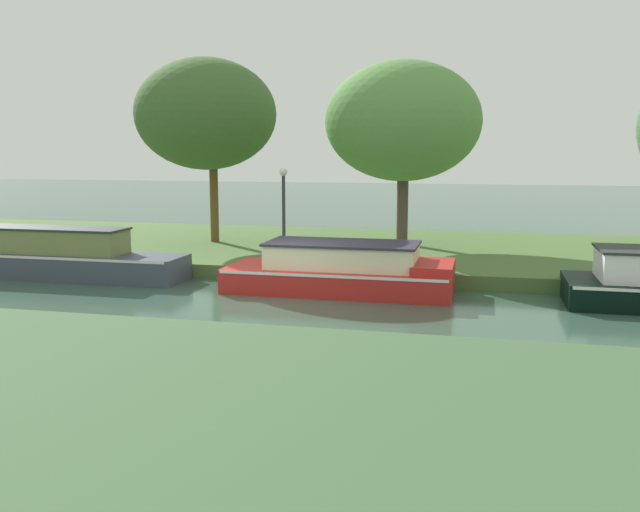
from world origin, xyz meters
TOP-DOWN VIEW (x-y plane):
  - ground_plane at (0.00, 0.00)m, footprint 120.00×120.00m
  - riverbank_far at (0.00, 7.00)m, footprint 72.00×10.00m
  - riverbank_near at (0.00, -9.00)m, footprint 72.00×10.00m
  - red_barge at (1.44, 1.20)m, footprint 5.79×2.27m
  - slate_narrowboat at (-8.52, 1.20)m, footprint 10.66×1.54m
  - willow_tree_left at (-4.33, 6.21)m, footprint 4.77×4.78m
  - willow_tree_centre at (2.20, 7.25)m, footprint 5.18×4.60m
  - lamp_post at (-0.86, 3.65)m, footprint 0.24×0.24m
  - mooring_post_near at (-8.65, 2.72)m, footprint 0.14×0.14m
  - mooring_post_far at (1.02, 2.72)m, footprint 0.13×0.13m

SIDE VIEW (x-z plane):
  - ground_plane at x=0.00m, z-range 0.00..0.00m
  - riverbank_far at x=0.00m, z-range 0.00..0.40m
  - riverbank_near at x=0.00m, z-range 0.00..0.40m
  - red_barge at x=1.44m, z-range -0.10..1.18m
  - slate_narrowboat at x=-8.52m, z-range -0.10..1.34m
  - mooring_post_far at x=1.02m, z-range 0.40..0.94m
  - mooring_post_near at x=-8.65m, z-range 0.40..0.98m
  - lamp_post at x=-0.86m, z-range 0.77..3.46m
  - willow_tree_centre at x=2.20m, z-range 1.48..7.62m
  - willow_tree_left at x=-4.33m, z-range 1.66..7.94m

